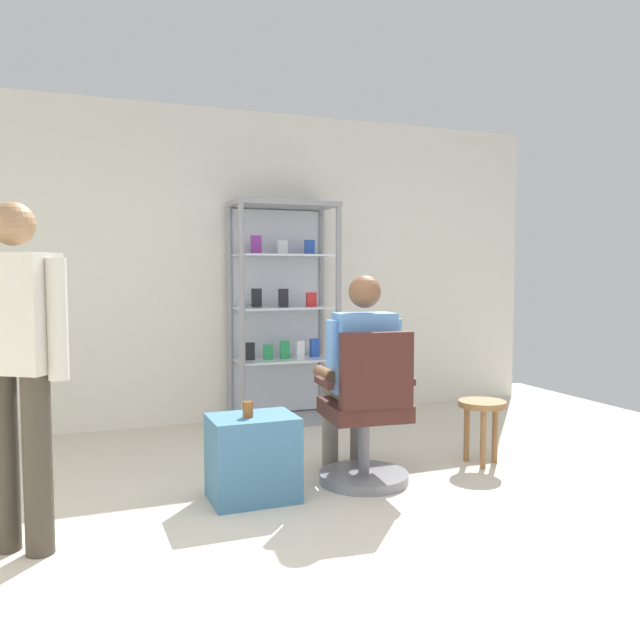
{
  "coord_description": "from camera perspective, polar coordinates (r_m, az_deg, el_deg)",
  "views": [
    {
      "loc": [
        -1.37,
        -2.65,
        1.32
      ],
      "look_at": [
        0.18,
        1.28,
        1.0
      ],
      "focal_mm": 36.8,
      "sensor_mm": 36.0,
      "label": 1
    }
  ],
  "objects": [
    {
      "name": "ground_plane",
      "position": [
        3.26,
        5.69,
        -19.58
      ],
      "size": [
        7.2,
        7.2,
        0.0
      ],
      "primitive_type": "plane",
      "color": "beige"
    },
    {
      "name": "back_wall",
      "position": [
        5.81,
        -7.86,
        4.58
      ],
      "size": [
        6.0,
        0.1,
        2.7
      ],
      "primitive_type": "cube",
      "color": "silver",
      "rests_on": "ground"
    },
    {
      "name": "display_cabinet_main",
      "position": [
        5.7,
        -3.35,
        0.7
      ],
      "size": [
        0.9,
        0.45,
        1.9
      ],
      "color": "gray",
      "rests_on": "ground"
    },
    {
      "name": "office_chair",
      "position": [
        4.07,
        4.11,
        -8.83
      ],
      "size": [
        0.59,
        0.56,
        0.96
      ],
      "color": "slate",
      "rests_on": "ground"
    },
    {
      "name": "seated_shopkeeper",
      "position": [
        4.16,
        3.37,
        -4.07
      ],
      "size": [
        0.52,
        0.59,
        1.29
      ],
      "color": "slate",
      "rests_on": "ground"
    },
    {
      "name": "storage_crate",
      "position": [
        3.87,
        -5.87,
        -11.83
      ],
      "size": [
        0.49,
        0.36,
        0.49
      ],
      "primitive_type": "cube",
      "color": "teal",
      "rests_on": "ground"
    },
    {
      "name": "tea_glass",
      "position": [
        3.77,
        -6.29,
        -7.73
      ],
      "size": [
        0.06,
        0.06,
        0.09
      ],
      "primitive_type": "cylinder",
      "color": "brown",
      "rests_on": "storage_crate"
    },
    {
      "name": "standing_customer",
      "position": [
        3.32,
        -24.84,
        -2.74
      ],
      "size": [
        0.44,
        0.39,
        1.63
      ],
      "color": "#3F382D",
      "rests_on": "ground"
    },
    {
      "name": "wooden_stool",
      "position": [
        4.63,
        13.9,
        -7.92
      ],
      "size": [
        0.32,
        0.32,
        0.44
      ],
      "color": "olive",
      "rests_on": "ground"
    }
  ]
}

